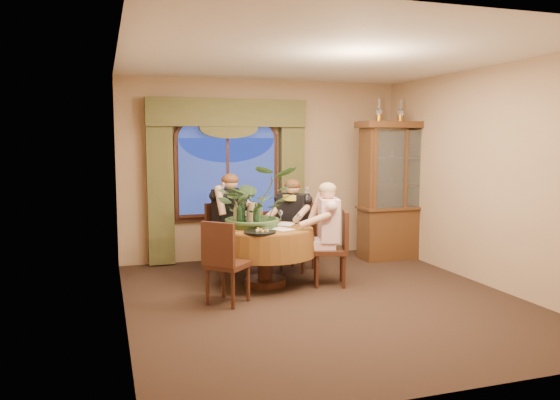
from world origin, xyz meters
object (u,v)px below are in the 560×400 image
object	(u,v)px
chair_right	(330,248)
centerpiece_plant	(255,175)
olive_bowl	(268,226)
wine_bottle_3	(236,215)
person_back	(230,223)
chair_front_left	(228,262)
wine_bottle_2	(242,214)
dining_table	(265,256)
person_pink	(329,233)
oil_lamp_right	(422,111)
chair_back_right	(298,237)
person_scarf	(293,225)
stoneware_vase	(253,215)
oil_lamp_left	(379,110)
wine_bottle_1	(256,216)
wine_bottle_0	(239,216)
chair_back	(226,238)
oil_lamp_center	(401,110)
china_cabinet	(399,191)

from	to	relation	value
chair_right	centerpiece_plant	distance (m)	1.35
olive_bowl	wine_bottle_3	distance (m)	0.44
chair_right	person_back	world-z (taller)	person_back
chair_front_left	wine_bottle_2	distance (m)	1.03
chair_right	dining_table	bearing A→B (deg)	90.00
person_pink	olive_bowl	world-z (taller)	person_pink
oil_lamp_right	person_back	distance (m)	3.52
chair_back_right	chair_front_left	distance (m)	1.83
centerpiece_plant	wine_bottle_3	distance (m)	0.57
chair_back_right	person_scarf	distance (m)	0.21
oil_lamp_right	stoneware_vase	distance (m)	3.37
chair_front_left	stoneware_vase	world-z (taller)	stoneware_vase
oil_lamp_left	person_scarf	distance (m)	2.26
wine_bottle_1	wine_bottle_3	world-z (taller)	same
chair_right	person_scarf	world-z (taller)	person_scarf
chair_front_left	wine_bottle_0	world-z (taller)	wine_bottle_0
chair_back	wine_bottle_1	size ratio (longest dim) A/B	2.91
oil_lamp_center	chair_front_left	bearing A→B (deg)	-153.53
person_back	olive_bowl	world-z (taller)	person_back
olive_bowl	china_cabinet	bearing A→B (deg)	21.66
chair_right	wine_bottle_0	size ratio (longest dim) A/B	2.91
person_pink	person_back	distance (m)	1.49
oil_lamp_left	chair_front_left	distance (m)	3.63
oil_lamp_left	stoneware_vase	size ratio (longest dim) A/B	1.09
wine_bottle_1	person_scarf	bearing A→B (deg)	42.05
chair_right	olive_bowl	world-z (taller)	chair_right
person_scarf	oil_lamp_left	bearing A→B (deg)	-122.87
person_pink	wine_bottle_2	xyz separation A→B (m)	(-1.05, 0.42, 0.25)
person_pink	wine_bottle_3	world-z (taller)	person_pink
chair_back	person_scarf	bearing A→B (deg)	140.85
dining_table	wine_bottle_0	bearing A→B (deg)	177.83
person_back	wine_bottle_2	distance (m)	0.63
chair_back_right	olive_bowl	world-z (taller)	chair_back_right
oil_lamp_center	person_pink	bearing A→B (deg)	-146.33
chair_front_left	wine_bottle_1	size ratio (longest dim) A/B	2.91
centerpiece_plant	olive_bowl	distance (m)	0.69
olive_bowl	wine_bottle_3	xyz separation A→B (m)	(-0.37, 0.19, 0.14)
person_back	olive_bowl	size ratio (longest dim) A/B	9.23
oil_lamp_left	person_back	size ratio (longest dim) A/B	0.24
chair_back	stoneware_vase	size ratio (longest dim) A/B	3.09
wine_bottle_0	oil_lamp_center	bearing A→B (deg)	17.49
dining_table	oil_lamp_right	world-z (taller)	oil_lamp_right
oil_lamp_left	oil_lamp_center	world-z (taller)	same
china_cabinet	wine_bottle_2	bearing A→B (deg)	-165.75
person_back	wine_bottle_1	xyz separation A→B (m)	(0.14, -0.88, 0.21)
chair_back_right	person_scarf	world-z (taller)	person_scarf
person_back	wine_bottle_3	world-z (taller)	person_back
chair_front_left	centerpiece_plant	xyz separation A→B (m)	(0.55, 0.80, 0.94)
chair_right	chair_front_left	bearing A→B (deg)	123.96
oil_lamp_center	olive_bowl	world-z (taller)	oil_lamp_center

